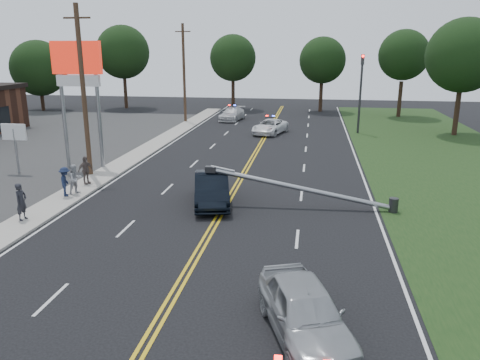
% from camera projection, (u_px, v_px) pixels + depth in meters
% --- Properties ---
extents(ground, '(120.00, 120.00, 0.00)m').
position_uv_depth(ground, '(184.00, 278.00, 15.92)').
color(ground, black).
rests_on(ground, ground).
extents(sidewalk, '(1.80, 70.00, 0.12)m').
position_uv_depth(sidewalk, '(88.00, 184.00, 26.66)').
color(sidewalk, '#A19C91').
rests_on(sidewalk, ground).
extents(centerline_yellow, '(0.36, 80.00, 0.00)m').
position_uv_depth(centerline_yellow, '(233.00, 192.00, 25.43)').
color(centerline_yellow, gold).
rests_on(centerline_yellow, ground).
extents(pylon_sign, '(3.20, 0.35, 8.00)m').
position_uv_depth(pylon_sign, '(78.00, 74.00, 29.17)').
color(pylon_sign, gray).
rests_on(pylon_sign, ground).
extents(small_sign, '(1.60, 0.14, 3.10)m').
position_uv_depth(small_sign, '(14.00, 136.00, 28.77)').
color(small_sign, gray).
rests_on(small_sign, ground).
extents(traffic_signal, '(0.28, 0.41, 7.05)m').
position_uv_depth(traffic_signal, '(361.00, 87.00, 42.08)').
color(traffic_signal, '#2D2D30').
rests_on(traffic_signal, ground).
extents(fallen_streetlight, '(9.36, 0.44, 1.91)m').
position_uv_depth(fallen_streetlight, '(311.00, 190.00, 22.66)').
color(fallen_streetlight, '#2D2D30').
rests_on(fallen_streetlight, ground).
extents(utility_pole_mid, '(1.60, 0.28, 10.00)m').
position_uv_depth(utility_pole_mid, '(83.00, 92.00, 27.32)').
color(utility_pole_mid, '#382619').
rests_on(utility_pole_mid, ground).
extents(utility_pole_far, '(1.60, 0.28, 10.00)m').
position_uv_depth(utility_pole_far, '(184.00, 73.00, 48.25)').
color(utility_pole_far, '#382619').
rests_on(utility_pole_far, ground).
extents(tree_4, '(6.77, 6.77, 8.60)m').
position_uv_depth(tree_4, '(39.00, 68.00, 57.77)').
color(tree_4, black).
rests_on(tree_4, ground).
extents(tree_5, '(6.71, 6.71, 10.46)m').
position_uv_depth(tree_5, '(123.00, 52.00, 59.61)').
color(tree_5, black).
rests_on(tree_5, ground).
extents(tree_6, '(5.78, 5.78, 9.31)m').
position_uv_depth(tree_6, '(233.00, 58.00, 58.57)').
color(tree_6, black).
rests_on(tree_6, ground).
extents(tree_7, '(5.58, 5.58, 8.97)m').
position_uv_depth(tree_7, '(322.00, 60.00, 56.60)').
color(tree_7, black).
rests_on(tree_7, ground).
extents(tree_8, '(5.56, 5.56, 9.64)m').
position_uv_depth(tree_8, '(404.00, 55.00, 51.84)').
color(tree_8, black).
rests_on(tree_8, ground).
extents(tree_9, '(6.39, 6.39, 10.17)m').
position_uv_depth(tree_9, '(464.00, 56.00, 40.43)').
color(tree_9, black).
rests_on(tree_9, ground).
extents(crashed_sedan, '(2.68, 4.97, 1.56)m').
position_uv_depth(crashed_sedan, '(212.00, 189.00, 23.35)').
color(crashed_sedan, black).
rests_on(crashed_sedan, ground).
extents(waiting_sedan, '(3.23, 4.86, 1.54)m').
position_uv_depth(waiting_sedan, '(305.00, 311.00, 12.49)').
color(waiting_sedan, '#A2A6AA').
rests_on(waiting_sedan, ground).
extents(emergency_a, '(3.38, 5.09, 1.30)m').
position_uv_depth(emergency_a, '(270.00, 127.00, 42.77)').
color(emergency_a, white).
rests_on(emergency_a, ground).
extents(emergency_b, '(2.56, 4.96, 1.37)m').
position_uv_depth(emergency_b, '(232.00, 114.00, 50.78)').
color(emergency_b, silver).
rests_on(emergency_b, ground).
extents(bystander_a, '(0.45, 0.64, 1.69)m').
position_uv_depth(bystander_a, '(21.00, 202.00, 20.81)').
color(bystander_a, '#212228').
rests_on(bystander_a, sidewalk).
extents(bystander_b, '(0.90, 0.96, 1.58)m').
position_uv_depth(bystander_b, '(75.00, 179.00, 24.61)').
color(bystander_b, '#ADADB2').
rests_on(bystander_b, sidewalk).
extents(bystander_c, '(0.89, 1.14, 1.54)m').
position_uv_depth(bystander_c, '(65.00, 182.00, 24.22)').
color(bystander_c, '#18223E').
rests_on(bystander_c, sidewalk).
extents(bystander_d, '(0.78, 1.01, 1.60)m').
position_uv_depth(bystander_d, '(85.00, 170.00, 26.37)').
color(bystander_d, '#60524D').
rests_on(bystander_d, sidewalk).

